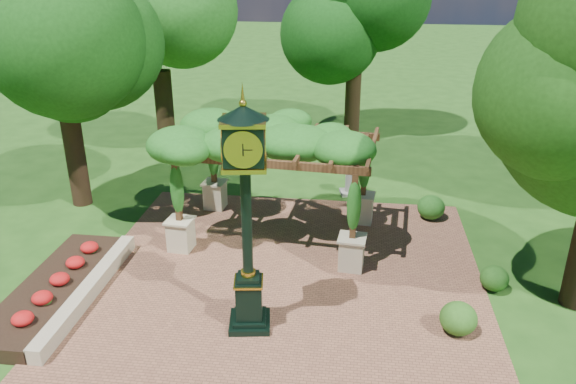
# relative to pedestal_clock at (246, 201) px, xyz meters

# --- Properties ---
(ground) EXTENTS (120.00, 120.00, 0.00)m
(ground) POSITION_rel_pedestal_clock_xyz_m (0.53, 0.11, -3.07)
(ground) COLOR #1E4714
(ground) RESTS_ON ground
(brick_plaza) EXTENTS (10.00, 12.00, 0.04)m
(brick_plaza) POSITION_rel_pedestal_clock_xyz_m (0.53, 1.11, -3.05)
(brick_plaza) COLOR brown
(brick_plaza) RESTS_ON ground
(border_wall) EXTENTS (0.35, 5.00, 0.40)m
(border_wall) POSITION_rel_pedestal_clock_xyz_m (-4.07, 0.61, -2.87)
(border_wall) COLOR #C6B793
(border_wall) RESTS_ON ground
(flower_bed) EXTENTS (1.50, 5.00, 0.36)m
(flower_bed) POSITION_rel_pedestal_clock_xyz_m (-4.97, 0.61, -2.89)
(flower_bed) COLOR red
(flower_bed) RESTS_ON ground
(pedestal_clock) EXTENTS (1.15, 1.15, 5.13)m
(pedestal_clock) POSITION_rel_pedestal_clock_xyz_m (0.00, 0.00, 0.00)
(pedestal_clock) COLOR black
(pedestal_clock) RESTS_ON brick_plaza
(pergola) EXTENTS (5.84, 3.98, 3.49)m
(pergola) POSITION_rel_pedestal_clock_xyz_m (-0.05, 4.43, -0.20)
(pergola) COLOR beige
(pergola) RESTS_ON brick_plaza
(sundial) EXTENTS (0.73, 0.73, 1.10)m
(sundial) POSITION_rel_pedestal_clock_xyz_m (2.02, 7.85, -2.58)
(sundial) COLOR gray
(sundial) RESTS_ON ground
(shrub_front) EXTENTS (0.85, 0.85, 0.73)m
(shrub_front) POSITION_rel_pedestal_clock_xyz_m (4.56, 0.29, -2.66)
(shrub_front) COLOR #2A5A19
(shrub_front) RESTS_ON brick_plaza
(shrub_mid) EXTENTS (0.73, 0.73, 0.62)m
(shrub_mid) POSITION_rel_pedestal_clock_xyz_m (5.71, 2.17, -2.71)
(shrub_mid) COLOR #204D15
(shrub_mid) RESTS_ON brick_plaza
(shrub_back) EXTENTS (1.09, 1.09, 0.76)m
(shrub_back) POSITION_rel_pedestal_clock_xyz_m (4.59, 6.10, -2.65)
(shrub_back) COLOR #215719
(shrub_back) RESTS_ON brick_plaza
(tree_west_near) EXTENTS (4.20, 4.20, 7.68)m
(tree_west_near) POSITION_rel_pedestal_clock_xyz_m (-6.82, 5.93, 2.21)
(tree_west_near) COLOR #362215
(tree_west_near) RESTS_ON ground
(tree_west_far) EXTENTS (4.00, 4.00, 8.70)m
(tree_west_far) POSITION_rel_pedestal_clock_xyz_m (-5.76, 11.66, 2.88)
(tree_west_far) COLOR #2F2212
(tree_west_far) RESTS_ON ground
(tree_north) EXTENTS (4.34, 4.34, 7.79)m
(tree_north) POSITION_rel_pedestal_clock_xyz_m (1.94, 14.74, 2.28)
(tree_north) COLOR #2F2113
(tree_north) RESTS_ON ground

